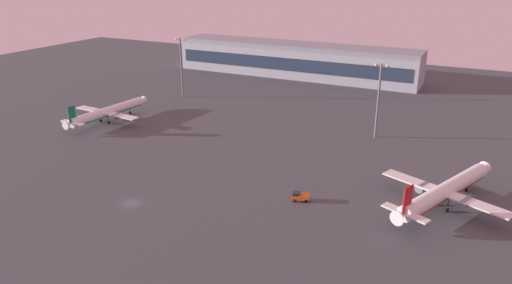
{
  "coord_description": "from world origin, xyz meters",
  "views": [
    {
      "loc": [
        72.52,
        -78.3,
        54.03
      ],
      "look_at": [
        12.8,
        41.38,
        4.0
      ],
      "focal_mm": 33.45,
      "sensor_mm": 36.0,
      "label": 1
    }
  ],
  "objects_px": {
    "cargo_loader": "(300,196)",
    "apron_light_west": "(181,64)",
    "airplane_taxiway_distant": "(107,112)",
    "apron_light_central": "(379,96)",
    "airplane_terminal_side": "(445,191)"
  },
  "relations": [
    {
      "from": "apron_light_west",
      "to": "apron_light_central",
      "type": "relative_size",
      "value": 1.02
    },
    {
      "from": "cargo_loader",
      "to": "apron_light_west",
      "type": "distance_m",
      "value": 107.05
    },
    {
      "from": "airplane_taxiway_distant",
      "to": "apron_light_central",
      "type": "distance_m",
      "value": 95.69
    },
    {
      "from": "airplane_terminal_side",
      "to": "airplane_taxiway_distant",
      "type": "bearing_deg",
      "value": -164.57
    },
    {
      "from": "airplane_taxiway_distant",
      "to": "apron_light_central",
      "type": "bearing_deg",
      "value": 21.11
    },
    {
      "from": "cargo_loader",
      "to": "apron_light_central",
      "type": "relative_size",
      "value": 0.18
    },
    {
      "from": "cargo_loader",
      "to": "apron_light_central",
      "type": "height_order",
      "value": "apron_light_central"
    },
    {
      "from": "cargo_loader",
      "to": "apron_light_central",
      "type": "bearing_deg",
      "value": -22.63
    },
    {
      "from": "apron_light_west",
      "to": "apron_light_central",
      "type": "bearing_deg",
      "value": -9.42
    },
    {
      "from": "airplane_terminal_side",
      "to": "apron_light_west",
      "type": "relative_size",
      "value": 1.54
    },
    {
      "from": "airplane_terminal_side",
      "to": "cargo_loader",
      "type": "height_order",
      "value": "airplane_terminal_side"
    },
    {
      "from": "airplane_terminal_side",
      "to": "airplane_taxiway_distant",
      "type": "distance_m",
      "value": 117.94
    },
    {
      "from": "cargo_loader",
      "to": "airplane_taxiway_distant",
      "type": "bearing_deg",
      "value": 55.81
    },
    {
      "from": "apron_light_west",
      "to": "apron_light_central",
      "type": "height_order",
      "value": "apron_light_west"
    },
    {
      "from": "cargo_loader",
      "to": "apron_light_west",
      "type": "relative_size",
      "value": 0.18
    }
  ]
}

